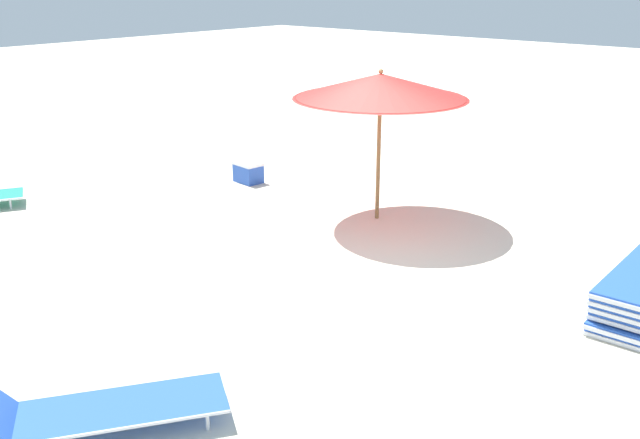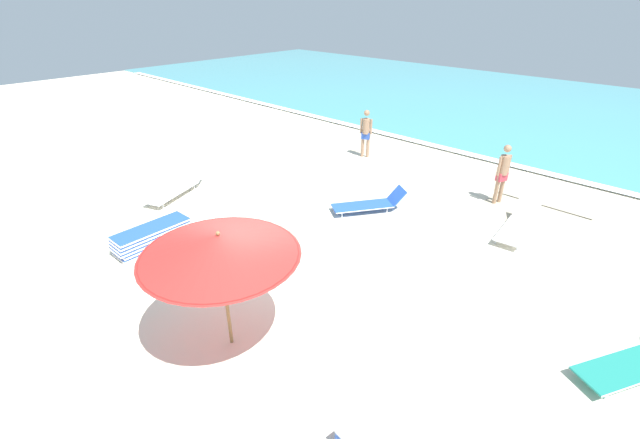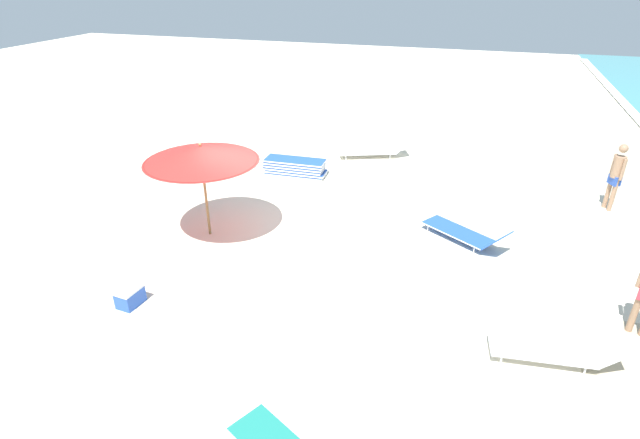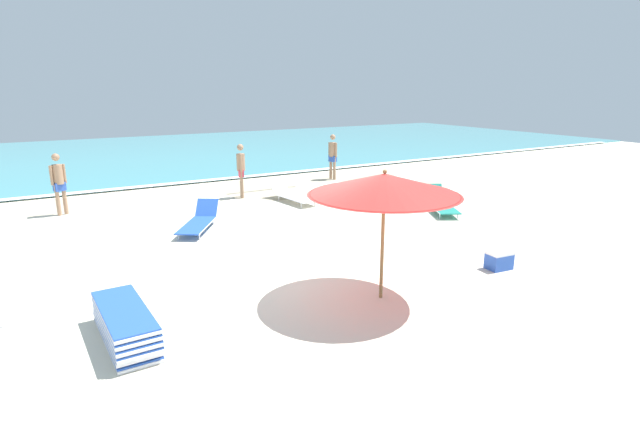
# 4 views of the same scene
# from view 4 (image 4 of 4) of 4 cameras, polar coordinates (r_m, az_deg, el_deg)

# --- Properties ---
(ground_plane) EXTENTS (60.00, 60.00, 0.16)m
(ground_plane) POSITION_cam_4_polar(r_m,az_deg,el_deg) (9.59, -1.45, -7.44)
(ground_plane) COLOR beige
(ocean_water) EXTENTS (60.00, 19.41, 0.07)m
(ocean_water) POSITION_cam_4_polar(r_m,az_deg,el_deg) (28.63, -21.96, 6.83)
(ocean_water) COLOR teal
(ocean_water) RESTS_ON ground_plane
(beach_umbrella) EXTENTS (2.56, 2.56, 2.26)m
(beach_umbrella) POSITION_cam_4_polar(r_m,az_deg,el_deg) (8.30, 7.37, 3.97)
(beach_umbrella) COLOR olive
(beach_umbrella) RESTS_ON ground_plane
(lounger_stack) EXTENTS (0.67, 1.93, 0.49)m
(lounger_stack) POSITION_cam_4_polar(r_m,az_deg,el_deg) (7.88, -21.34, -11.12)
(lounger_stack) COLOR blue
(lounger_stack) RESTS_ON ground_plane
(sun_lounger_under_umbrella) EXTENTS (0.82, 2.09, 0.55)m
(sun_lounger_under_umbrella) POSITION_cam_4_polar(r_m,az_deg,el_deg) (15.92, -3.18, 2.79)
(sun_lounger_under_umbrella) COLOR white
(sun_lounger_under_umbrella) RESTS_ON ground_plane
(sun_lounger_near_water_left) EXTENTS (1.64, 2.05, 0.60)m
(sun_lounger_near_water_left) POSITION_cam_4_polar(r_m,az_deg,el_deg) (13.19, -13.67, -0.19)
(sun_lounger_near_water_left) COLOR blue
(sun_lounger_near_water_left) RESTS_ON ground_plane
(sun_lounger_near_water_right) EXTENTS (1.52, 2.13, 0.63)m
(sun_lounger_near_water_right) POSITION_cam_4_polar(r_m,az_deg,el_deg) (15.16, 13.56, 1.79)
(sun_lounger_near_water_right) COLOR #1E8475
(sun_lounger_near_water_right) RESTS_ON ground_plane
(beachgoer_wading_adult) EXTENTS (0.42, 0.29, 1.76)m
(beachgoer_wading_adult) POSITION_cam_4_polar(r_m,az_deg,el_deg) (15.93, -27.70, 3.97)
(beachgoer_wading_adult) COLOR #A37A5B
(beachgoer_wading_adult) RESTS_ON ground_plane
(beachgoer_shoreline_child) EXTENTS (0.27, 0.44, 1.76)m
(beachgoer_shoreline_child) POSITION_cam_4_polar(r_m,az_deg,el_deg) (19.70, 1.46, 7.49)
(beachgoer_shoreline_child) COLOR #A37A5B
(beachgoer_shoreline_child) RESTS_ON ground_plane
(beachgoer_strolling_adult) EXTENTS (0.27, 0.43, 1.76)m
(beachgoer_strolling_adult) POSITION_cam_4_polar(r_m,az_deg,el_deg) (16.59, -9.02, 5.89)
(beachgoer_strolling_adult) COLOR #A37A5B
(beachgoer_strolling_adult) RESTS_ON ground_plane
(cooler_box) EXTENTS (0.53, 0.40, 0.37)m
(cooler_box) POSITION_cam_4_polar(r_m,az_deg,el_deg) (10.71, 19.79, -4.38)
(cooler_box) COLOR blue
(cooler_box) RESTS_ON ground_plane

